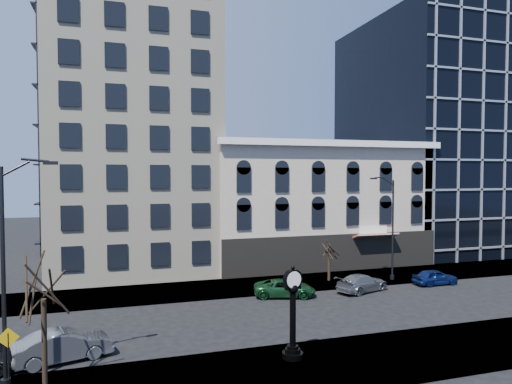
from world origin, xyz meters
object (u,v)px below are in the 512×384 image
object	(u,v)px
street_clock	(293,316)
car_near_b	(63,345)
warning_sign	(8,347)
street_lamp_near	(22,211)

from	to	relation	value
street_clock	car_near_b	xyz separation A→B (m)	(-10.96, 3.33, -1.45)
street_clock	warning_sign	xyz separation A→B (m)	(-12.81, 0.45, -0.27)
street_lamp_near	warning_sign	xyz separation A→B (m)	(-0.57, -0.22, -5.76)
car_near_b	street_lamp_near	bearing A→B (deg)	138.86
street_lamp_near	car_near_b	bearing A→B (deg)	54.22
street_lamp_near	car_near_b	xyz separation A→B (m)	(1.27, 2.65, -6.95)
street_lamp_near	car_near_b	world-z (taller)	street_lamp_near
warning_sign	car_near_b	size ratio (longest dim) A/B	0.57
street_clock	street_lamp_near	xyz separation A→B (m)	(-12.23, 0.68, 5.50)
street_lamp_near	car_near_b	size ratio (longest dim) A/B	2.16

